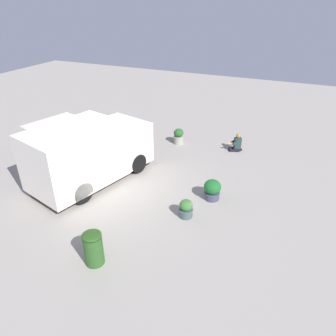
% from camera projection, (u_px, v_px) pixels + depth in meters
% --- Properties ---
extents(ground_plane, '(40.00, 40.00, 0.00)m').
position_uv_depth(ground_plane, '(106.00, 181.00, 12.67)').
color(ground_plane, gray).
extents(food_truck, '(5.24, 3.73, 2.39)m').
position_uv_depth(food_truck, '(89.00, 154.00, 12.18)').
color(food_truck, white).
rests_on(food_truck, ground_plane).
extents(person_customer, '(0.65, 0.76, 0.86)m').
position_uv_depth(person_customer, '(237.00, 144.00, 14.97)').
color(person_customer, black).
rests_on(person_customer, ground_plane).
extents(planter_flowering_near, '(0.51, 0.51, 0.76)m').
position_uv_depth(planter_flowering_near, '(179.00, 136.00, 15.68)').
color(planter_flowering_near, '#9C9C8B').
rests_on(planter_flowering_near, ground_plane).
extents(planter_flowering_far, '(0.62, 0.62, 0.76)m').
position_uv_depth(planter_flowering_far, '(212.00, 189.00, 11.38)').
color(planter_flowering_far, '#41405C').
rests_on(planter_flowering_far, ground_plane).
extents(planter_flowering_side, '(0.48, 0.48, 0.64)m').
position_uv_depth(planter_flowering_side, '(186.00, 208.00, 10.49)').
color(planter_flowering_side, '#425455').
rests_on(planter_flowering_side, ground_plane).
extents(trash_bin, '(0.53, 0.53, 1.02)m').
position_uv_depth(trash_bin, '(93.00, 248.00, 8.56)').
color(trash_bin, '#2B5521').
rests_on(trash_bin, ground_plane).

